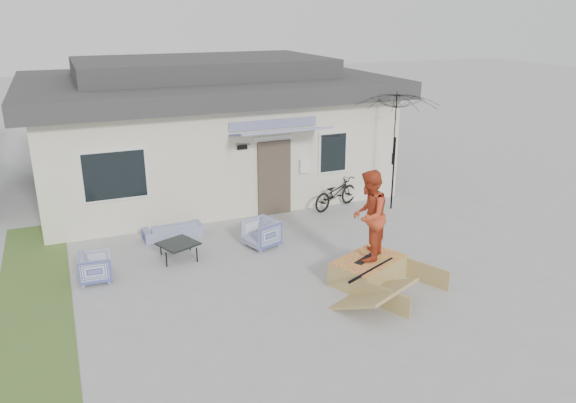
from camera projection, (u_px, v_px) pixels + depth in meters
name	position (u px, v px, depth m)	size (l,w,h in m)	color
ground	(308.00, 289.00, 11.41)	(90.00, 90.00, 0.00)	#969696
grass_strip	(34.00, 293.00, 11.26)	(1.40, 8.00, 0.01)	#405D28
house	(205.00, 126.00, 17.75)	(10.80, 8.49, 4.10)	beige
loveseat	(173.00, 227.00, 13.93)	(1.47, 0.43, 0.57)	#39448C
armchair_left	(95.00, 266.00, 11.68)	(0.66, 0.62, 0.68)	#39448C
armchair_right	(261.00, 232.00, 13.39)	(0.72, 0.67, 0.74)	#39448C
coffee_table	(179.00, 251.00, 12.79)	(0.77, 0.77, 0.38)	black
bicycle	(336.00, 190.00, 15.97)	(0.59, 1.71, 1.09)	black
patio_umbrella	(395.00, 150.00, 15.51)	(2.30, 2.12, 2.20)	black
skate_ramp	(368.00, 270.00, 11.69)	(1.48, 1.97, 0.49)	#9B8349
skateboard	(367.00, 258.00, 11.64)	(0.73, 0.18, 0.05)	black
skater	(369.00, 214.00, 11.32)	(0.93, 0.72, 1.90)	#B53D20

